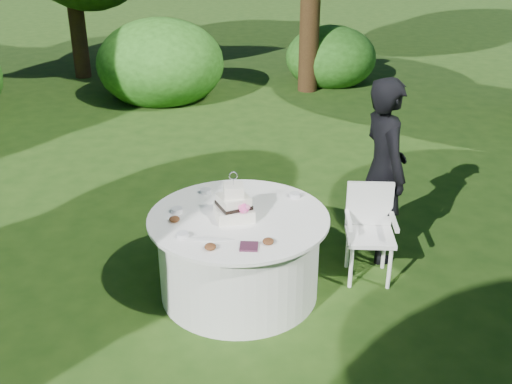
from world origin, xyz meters
TOP-DOWN VIEW (x-y plane):
  - ground at (0.00, 0.00)m, footprint 80.00×80.00m
  - napkins at (0.12, -0.53)m, footprint 0.14×0.14m
  - feather_plume at (-0.24, -0.42)m, footprint 0.48×0.07m
  - guest at (1.33, 0.75)m, footprint 0.59×0.75m
  - table at (0.00, 0.00)m, footprint 1.56×1.56m
  - cake at (-0.03, -0.02)m, footprint 0.38×0.38m
  - chair at (1.18, 0.37)m, footprint 0.45×0.43m
  - votives at (-0.20, 0.13)m, footprint 1.12×0.94m
  - petal_cups at (-0.15, -0.39)m, footprint 0.88×0.53m

SIDE VIEW (x-z plane):
  - ground at x=0.00m, z-range 0.00..0.00m
  - table at x=0.00m, z-range 0.00..0.77m
  - chair at x=1.18m, z-range 0.07..0.97m
  - feather_plume at x=-0.24m, z-range 0.77..0.78m
  - napkins at x=0.12m, z-range 0.77..0.79m
  - votives at x=-0.20m, z-range 0.77..0.81m
  - petal_cups at x=-0.15m, z-range 0.77..0.82m
  - cake at x=-0.03m, z-range 0.67..1.10m
  - guest at x=1.33m, z-range 0.00..1.81m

